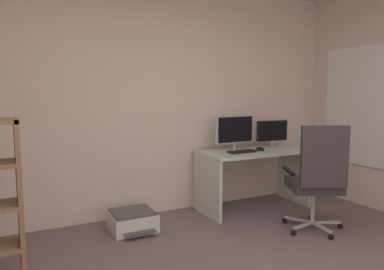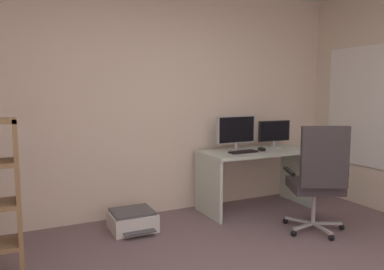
% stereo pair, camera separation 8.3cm
% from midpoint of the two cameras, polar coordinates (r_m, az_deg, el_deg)
% --- Properties ---
extents(wall_back, '(5.22, 0.10, 2.66)m').
position_cam_midpoint_polar(wall_back, '(4.36, -7.38, 5.20)').
color(wall_back, beige).
rests_on(wall_back, ground).
extents(window_pane, '(0.01, 1.23, 1.39)m').
position_cam_midpoint_polar(window_pane, '(5.08, 25.90, 3.85)').
color(window_pane, white).
extents(window_frame, '(0.02, 1.31, 1.47)m').
position_cam_midpoint_polar(window_frame, '(5.08, 25.85, 3.85)').
color(window_frame, white).
extents(desk, '(1.33, 0.63, 0.72)m').
position_cam_midpoint_polar(desk, '(4.66, 10.02, -4.70)').
color(desk, silver).
rests_on(desk, ground).
extents(monitor_main, '(0.53, 0.18, 0.42)m').
position_cam_midpoint_polar(monitor_main, '(4.56, 7.19, 0.65)').
color(monitor_main, '#B2B5B7').
rests_on(monitor_main, desk).
extents(monitor_secondary, '(0.45, 0.18, 0.34)m').
position_cam_midpoint_polar(monitor_secondary, '(4.90, 12.78, 0.41)').
color(monitor_secondary, '#B2B5B7').
rests_on(monitor_secondary, desk).
extents(keyboard, '(0.34, 0.14, 0.02)m').
position_cam_midpoint_polar(keyboard, '(4.43, 8.25, -2.53)').
color(keyboard, black).
rests_on(keyboard, desk).
extents(computer_mouse, '(0.08, 0.11, 0.03)m').
position_cam_midpoint_polar(computer_mouse, '(4.60, 10.97, -2.15)').
color(computer_mouse, black).
rests_on(computer_mouse, desk).
extents(office_chair, '(0.66, 0.70, 1.11)m').
position_cam_midpoint_polar(office_chair, '(3.99, 19.09, -5.98)').
color(office_chair, '#B7BABC').
rests_on(office_chair, ground).
extents(printer, '(0.45, 0.50, 0.21)m').
position_cam_midpoint_polar(printer, '(4.07, -8.38, -12.61)').
color(printer, silver).
rests_on(printer, ground).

